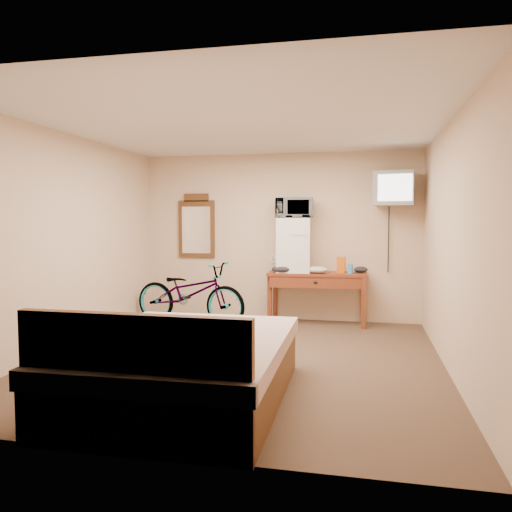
# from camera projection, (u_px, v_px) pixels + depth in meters

# --- Properties ---
(room) EXTENTS (4.60, 4.64, 2.50)m
(room) POSITION_uv_depth(u_px,v_px,m) (242.00, 244.00, 5.32)
(room) COLOR #473123
(room) RESTS_ON ground
(desk) EXTENTS (1.44, 0.61, 0.75)m
(desk) POSITION_uv_depth(u_px,v_px,m) (317.00, 280.00, 7.18)
(desk) COLOR brown
(desk) RESTS_ON floor
(mini_fridge) EXTENTS (0.53, 0.51, 0.78)m
(mini_fridge) POSITION_uv_depth(u_px,v_px,m) (293.00, 245.00, 7.25)
(mini_fridge) COLOR white
(mini_fridge) RESTS_ON desk
(microwave) EXTENTS (0.59, 0.46, 0.29)m
(microwave) POSITION_uv_depth(u_px,v_px,m) (293.00, 208.00, 7.22)
(microwave) COLOR white
(microwave) RESTS_ON mini_fridge
(snack_bag) EXTENTS (0.13, 0.09, 0.23)m
(snack_bag) POSITION_uv_depth(u_px,v_px,m) (341.00, 265.00, 7.12)
(snack_bag) COLOR #D96113
(snack_bag) RESTS_ON desk
(blue_cup) EXTENTS (0.08, 0.08, 0.14)m
(blue_cup) POSITION_uv_depth(u_px,v_px,m) (350.00, 269.00, 6.99)
(blue_cup) COLOR #3E91D3
(blue_cup) RESTS_ON desk
(cloth_cream) EXTENTS (0.32, 0.24, 0.10)m
(cloth_cream) POSITION_uv_depth(u_px,v_px,m) (317.00, 270.00, 7.09)
(cloth_cream) COLOR silver
(cloth_cream) RESTS_ON desk
(cloth_dark_a) EXTENTS (0.29, 0.22, 0.11)m
(cloth_dark_a) POSITION_uv_depth(u_px,v_px,m) (281.00, 269.00, 7.13)
(cloth_dark_a) COLOR black
(cloth_dark_a) RESTS_ON desk
(cloth_dark_b) EXTENTS (0.20, 0.16, 0.09)m
(cloth_dark_b) POSITION_uv_depth(u_px,v_px,m) (361.00, 270.00, 7.16)
(cloth_dark_b) COLOR black
(cloth_dark_b) RESTS_ON desk
(crt_television) EXTENTS (0.59, 0.63, 0.47)m
(crt_television) POSITION_uv_depth(u_px,v_px,m) (394.00, 189.00, 6.89)
(crt_television) COLOR black
(crt_television) RESTS_ON room
(wall_mirror) EXTENTS (0.58, 0.04, 0.99)m
(wall_mirror) POSITION_uv_depth(u_px,v_px,m) (197.00, 227.00, 7.80)
(wall_mirror) COLOR brown
(wall_mirror) RESTS_ON room
(bicycle) EXTENTS (1.80, 0.87, 0.91)m
(bicycle) POSITION_uv_depth(u_px,v_px,m) (190.00, 293.00, 7.20)
(bicycle) COLOR black
(bicycle) RESTS_ON floor
(bed) EXTENTS (1.68, 2.20, 0.90)m
(bed) POSITION_uv_depth(u_px,v_px,m) (182.00, 367.00, 4.09)
(bed) COLOR brown
(bed) RESTS_ON floor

